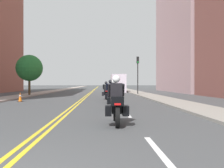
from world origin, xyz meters
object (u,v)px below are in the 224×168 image
object	(u,v)px
motorcycle_1	(114,98)
traffic_light_near	(138,69)
motorcycle_3	(106,92)
street_tree_0	(29,68)
motorcycle_0	(116,105)
parked_truck	(118,84)
motorcycle_2	(110,94)
traffic_cone_0	(20,97)

from	to	relation	value
motorcycle_1	traffic_light_near	bearing A→B (deg)	77.08
motorcycle_3	street_tree_0	xyz separation A→B (m)	(-8.40, 6.24, 2.43)
motorcycle_0	parked_truck	world-z (taller)	parked_truck
motorcycle_0	motorcycle_2	distance (m)	9.02
motorcycle_3	traffic_cone_0	bearing A→B (deg)	-161.12
motorcycle_2	traffic_cone_0	bearing A→B (deg)	167.60
parked_truck	motorcycle_1	bearing A→B (deg)	-94.11
motorcycle_0	motorcycle_3	xyz separation A→B (m)	(-0.12, 13.10, -0.01)
traffic_cone_0	traffic_light_near	size ratio (longest dim) A/B	0.15
motorcycle_2	parked_truck	size ratio (longest dim) A/B	0.34
motorcycle_1	motorcycle_2	distance (m)	4.43
parked_truck	traffic_cone_0	bearing A→B (deg)	-112.73
motorcycle_3	parked_truck	bearing A→B (deg)	81.22
traffic_cone_0	parked_truck	distance (m)	22.68
motorcycle_1	parked_truck	size ratio (longest dim) A/B	0.34
motorcycle_1	traffic_cone_0	world-z (taller)	motorcycle_1
motorcycle_3	parked_truck	size ratio (longest dim) A/B	0.34
parked_truck	motorcycle_3	bearing A→B (deg)	-96.84
motorcycle_2	traffic_cone_0	size ratio (longest dim) A/B	3.11
parked_truck	street_tree_0	bearing A→B (deg)	-131.08
traffic_cone_0	parked_truck	xyz separation A→B (m)	(8.75, 20.90, 0.92)
street_tree_0	traffic_light_near	bearing A→B (deg)	10.17
street_tree_0	traffic_cone_0	bearing A→B (deg)	-77.98
motorcycle_2	street_tree_0	distance (m)	13.67
motorcycle_1	motorcycle_3	world-z (taller)	motorcycle_1
motorcycle_0	motorcycle_3	bearing A→B (deg)	90.94
traffic_cone_0	traffic_light_near	bearing A→B (deg)	46.07
motorcycle_2	traffic_light_near	xyz separation A→B (m)	(3.78, 12.55, 2.54)
traffic_light_near	motorcycle_0	bearing A→B (deg)	-100.22
motorcycle_3	motorcycle_2	bearing A→B (deg)	-88.72
motorcycle_1	street_tree_0	distance (m)	17.29
traffic_light_near	street_tree_0	xyz separation A→B (m)	(-12.41, -2.23, -0.11)
motorcycle_2	traffic_light_near	distance (m)	13.35
motorcycle_1	traffic_cone_0	size ratio (longest dim) A/B	3.08
traffic_cone_0	street_tree_0	distance (m)	9.33
motorcycle_3	traffic_light_near	world-z (taller)	traffic_light_near
motorcycle_0	motorcycle_1	distance (m)	4.59
motorcycle_3	street_tree_0	world-z (taller)	street_tree_0
street_tree_0	parked_truck	world-z (taller)	street_tree_0
street_tree_0	motorcycle_2	bearing A→B (deg)	-50.08
motorcycle_0	traffic_cone_0	xyz separation A→B (m)	(-6.67, 10.61, -0.31)
street_tree_0	motorcycle_3	bearing A→B (deg)	-36.59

